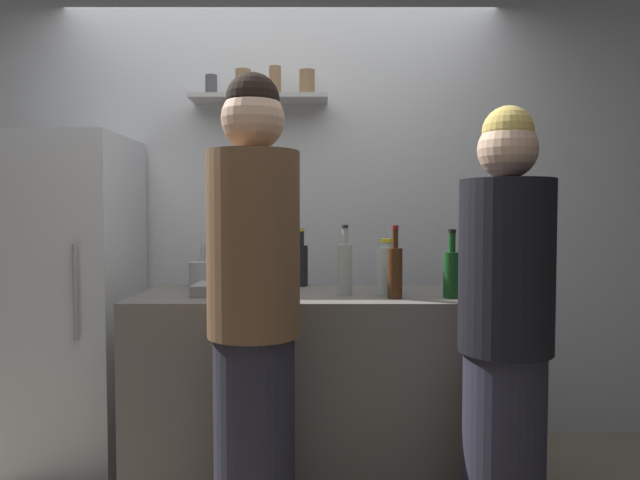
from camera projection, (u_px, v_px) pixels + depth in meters
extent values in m
cube|color=white|center=(280.00, 215.00, 3.38)|extent=(4.80, 0.10, 2.60)
cube|color=silver|center=(258.00, 99.00, 3.19)|extent=(0.77, 0.22, 0.02)
cylinder|color=#4C4C51|center=(210.00, 86.00, 3.19)|extent=(0.07, 0.07, 0.12)
cylinder|color=olive|center=(242.00, 83.00, 3.19)|extent=(0.09, 0.09, 0.15)
cylinder|color=olive|center=(274.00, 81.00, 3.19)|extent=(0.07, 0.07, 0.17)
cylinder|color=olive|center=(306.00, 83.00, 3.19)|extent=(0.09, 0.09, 0.15)
cube|color=silver|center=(72.00, 299.00, 3.00)|extent=(0.58, 0.66, 1.71)
cylinder|color=#99999E|center=(74.00, 292.00, 2.65)|extent=(0.02, 0.02, 0.45)
cube|color=#66605B|center=(320.00, 391.00, 2.69)|extent=(1.71, 0.65, 0.93)
cube|color=gray|center=(231.00, 289.00, 2.63)|extent=(0.34, 0.24, 0.05)
cylinder|color=#B2B2B7|center=(198.00, 275.00, 2.87)|extent=(0.10, 0.10, 0.13)
cylinder|color=silver|center=(198.00, 262.00, 2.87)|extent=(0.03, 0.01, 0.18)
cylinder|color=silver|center=(203.00, 264.00, 2.86)|extent=(0.02, 0.04, 0.16)
cylinder|color=silver|center=(202.00, 263.00, 2.87)|extent=(0.01, 0.03, 0.17)
cylinder|color=silver|center=(197.00, 264.00, 2.87)|extent=(0.03, 0.02, 0.16)
cylinder|color=silver|center=(204.00, 262.00, 2.88)|extent=(0.02, 0.04, 0.18)
cylinder|color=silver|center=(202.00, 262.00, 2.89)|extent=(0.03, 0.03, 0.18)
cylinder|color=#472814|center=(394.00, 273.00, 2.50)|extent=(0.07, 0.07, 0.22)
cylinder|color=#472814|center=(394.00, 239.00, 2.49)|extent=(0.03, 0.03, 0.08)
cylinder|color=maroon|center=(394.00, 227.00, 2.49)|extent=(0.03, 0.03, 0.02)
cylinder|color=black|center=(300.00, 266.00, 2.92)|extent=(0.07, 0.07, 0.21)
cylinder|color=black|center=(300.00, 238.00, 2.92)|extent=(0.03, 0.03, 0.07)
cylinder|color=gold|center=(300.00, 230.00, 2.92)|extent=(0.03, 0.03, 0.02)
cylinder|color=#B2BFB2|center=(344.00, 270.00, 2.61)|extent=(0.07, 0.07, 0.23)
cylinder|color=#B2BFB2|center=(344.00, 236.00, 2.60)|extent=(0.03, 0.03, 0.08)
cylinder|color=#333333|center=(344.00, 226.00, 2.60)|extent=(0.03, 0.03, 0.02)
cylinder|color=#19471E|center=(450.00, 275.00, 2.52)|extent=(0.08, 0.08, 0.20)
cylinder|color=#19471E|center=(451.00, 242.00, 2.51)|extent=(0.03, 0.03, 0.09)
cylinder|color=black|center=(451.00, 231.00, 2.51)|extent=(0.03, 0.03, 0.02)
cylinder|color=silver|center=(385.00, 271.00, 2.64)|extent=(0.09, 0.09, 0.22)
cylinder|color=silver|center=(385.00, 245.00, 2.63)|extent=(0.05, 0.05, 0.02)
cylinder|color=yellow|center=(386.00, 241.00, 2.63)|extent=(0.06, 0.06, 0.02)
cylinder|color=#262633|center=(253.00, 450.00, 2.11)|extent=(0.30, 0.30, 0.85)
cylinder|color=brown|center=(252.00, 244.00, 2.08)|extent=(0.34, 0.34, 0.68)
sphere|color=#D8AD8C|center=(252.00, 119.00, 2.06)|extent=(0.23, 0.23, 0.23)
sphere|color=black|center=(252.00, 100.00, 2.05)|extent=(0.20, 0.20, 0.20)
cylinder|color=#262633|center=(502.00, 458.00, 2.10)|extent=(0.30, 0.30, 0.80)
cylinder|color=black|center=(505.00, 266.00, 2.07)|extent=(0.34, 0.34, 0.63)
sphere|color=#D8AD8C|center=(506.00, 149.00, 2.05)|extent=(0.22, 0.22, 0.22)
sphere|color=#D8B759|center=(507.00, 131.00, 2.05)|extent=(0.18, 0.18, 0.18)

